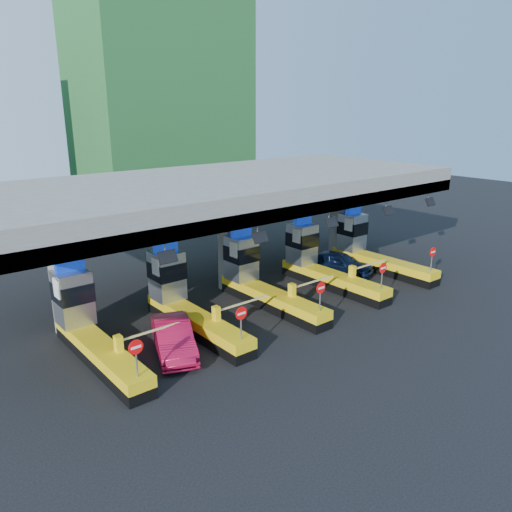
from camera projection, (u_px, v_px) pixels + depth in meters
ground at (261, 303)px, 28.79m from camera, size 120.00×120.00×0.00m
toll_canopy at (230, 191)px, 29.14m from camera, size 28.00×12.09×7.00m
toll_lane_far_left at (88, 325)px, 22.51m from camera, size 4.43×8.00×4.16m
toll_lane_left at (183, 299)px, 25.55m from camera, size 4.43×8.00×4.16m
toll_lane_center at (258, 279)px, 28.59m from camera, size 4.43×8.00×4.16m
toll_lane_right at (318, 262)px, 31.63m from camera, size 4.43×8.00×4.16m
toll_lane_far_right at (368, 248)px, 34.68m from camera, size 4.43×8.00×4.16m
bg_building_scaffold at (160, 77)px, 55.71m from camera, size 18.00×12.00×28.00m
van at (339, 263)px, 33.37m from camera, size 3.37×5.04×1.59m
red_car at (173, 338)px, 22.75m from camera, size 3.22×4.87×1.52m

